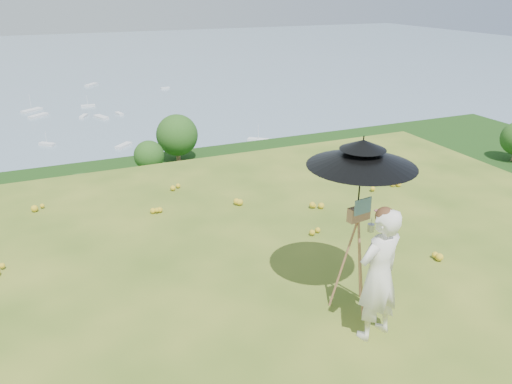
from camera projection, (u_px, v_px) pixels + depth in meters
name	position (u px, v px, depth m)	size (l,w,h in m)	color
ground	(316.00, 318.00, 6.66)	(14.00, 14.00, 0.00)	#3E5E1A
forest_slope	(120.00, 361.00, 47.51)	(140.00, 56.00, 22.00)	#1A3A0F
shoreline_tier	(86.00, 242.00, 84.14)	(170.00, 28.00, 8.00)	#6C6556
bay_water	(47.00, 77.00, 223.38)	(700.00, 700.00, 0.00)	#7799AB
slope_trees	(103.00, 229.00, 42.13)	(110.00, 50.00, 6.00)	#234D17
harbor_town	(81.00, 207.00, 81.64)	(110.00, 22.00, 5.00)	silver
moored_boats	(13.00, 119.00, 151.67)	(140.00, 140.00, 0.70)	silver
wildflowers	(308.00, 304.00, 6.85)	(10.00, 10.50, 0.12)	gold
painter	(379.00, 275.00, 6.02)	(0.64, 0.42, 1.76)	white
field_easel	(355.00, 254.00, 6.58)	(0.63, 0.63, 1.65)	#935E3D
sun_umbrella	(360.00, 178.00, 6.19)	(1.36, 1.36, 1.08)	black
painter_cap	(386.00, 212.00, 5.70)	(0.22, 0.26, 0.10)	#C16A6E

